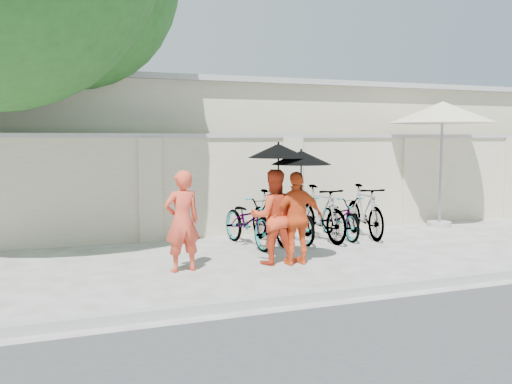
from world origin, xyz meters
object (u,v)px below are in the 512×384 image
object	(u,v)px
monk_center	(273,217)
patio_umbrella	(442,114)
monk_left	(182,221)
monk_right	(297,218)

from	to	relation	value
monk_center	patio_umbrella	bearing A→B (deg)	-145.94
monk_left	patio_umbrella	bearing A→B (deg)	-169.35
monk_left	monk_center	world-z (taller)	monk_left
monk_left	monk_center	xyz separation A→B (m)	(1.47, -0.02, -0.01)
monk_right	monk_left	bearing A→B (deg)	-6.70
monk_left	patio_umbrella	world-z (taller)	patio_umbrella
monk_center	monk_left	bearing A→B (deg)	10.06
monk_center	monk_right	size ratio (longest dim) A/B	1.02
monk_right	patio_umbrella	size ratio (longest dim) A/B	0.51
monk_center	patio_umbrella	distance (m)	5.75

